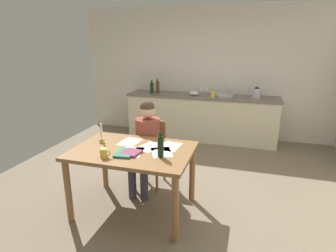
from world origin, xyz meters
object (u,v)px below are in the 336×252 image
candlestick (102,138)px  wine_glass_near_sink (206,89)px  dining_table (133,158)px  book_magazine (125,153)px  stovetop_kettle (256,93)px  wine_bottle_on_table (161,146)px  book_cookery (131,153)px  wine_glass_by_kettle (201,88)px  sink_unit (224,95)px  mixing_bowl (194,93)px  chair_at_table (150,149)px  person_seated (146,140)px  teacup_on_counter (213,95)px  coffee_mug (104,153)px  bottle_vinegar (158,87)px  bottle_oil (152,88)px

candlestick → wine_glass_near_sink: 2.93m
dining_table → book_magazine: bearing=-98.8°
book_magazine → stovetop_kettle: size_ratio=1.13×
candlestick → wine_bottle_on_table: (0.79, -0.20, 0.05)m
book_cookery → wine_glass_by_kettle: wine_glass_by_kettle is taller
sink_unit → mixing_bowl: size_ratio=1.97×
book_magazine → wine_glass_by_kettle: (0.27, 3.06, 0.23)m
chair_at_table → stovetop_kettle: bearing=56.5°
chair_at_table → sink_unit: 2.24m
person_seated → sink_unit: person_seated is taller
wine_glass_by_kettle → teacup_on_counter: (0.28, -0.30, -0.06)m
sink_unit → book_cookery: bearing=-103.4°
book_magazine → mixing_bowl: 2.86m
wine_glass_near_sink → person_seated: bearing=-99.6°
book_cookery → coffee_mug: bearing=-134.1°
person_seated → coffee_mug: bearing=-99.0°
dining_table → wine_glass_near_sink: wine_glass_near_sink is taller
wine_glass_near_sink → chair_at_table: bearing=-100.2°
dining_table → coffee_mug: 0.38m
dining_table → sink_unit: 2.86m
book_cookery → teacup_on_counter: teacup_on_counter is taller
teacup_on_counter → bottle_vinegar: bearing=174.0°
stovetop_kettle → wine_glass_near_sink: 0.98m
candlestick → bottle_vinegar: bottle_vinegar is taller
chair_at_table → bottle_oil: 2.17m
teacup_on_counter → person_seated: bearing=-105.7°
person_seated → book_cookery: 0.69m
book_magazine → stovetop_kettle: 3.21m
bottle_oil → person_seated: bearing=-72.2°
wine_glass_by_kettle → teacup_on_counter: wine_glass_by_kettle is taller
coffee_mug → wine_glass_near_sink: size_ratio=0.77×
coffee_mug → wine_glass_by_kettle: 3.23m
chair_at_table → sink_unit: (0.78, 2.06, 0.43)m
bottle_oil → wine_glass_by_kettle: 1.00m
dining_table → wine_bottle_on_table: (0.36, -0.11, 0.22)m
coffee_mug → wine_bottle_on_table: wine_bottle_on_table is taller
book_magazine → mixing_bowl: mixing_bowl is taller
coffee_mug → sink_unit: (0.91, 3.05, 0.11)m
person_seated → dining_table: bearing=-84.5°
chair_at_table → wine_glass_near_sink: wine_glass_near_sink is taller
person_seated → candlestick: person_seated is taller
teacup_on_counter → chair_at_table: bearing=-106.9°
wine_bottle_on_table → teacup_on_counter: size_ratio=2.32×
dining_table → sink_unit: size_ratio=3.66×
book_cookery → sink_unit: bearing=85.7°
mixing_bowl → wine_glass_near_sink: 0.30m
wine_bottle_on_table → wine_glass_by_kettle: 3.02m
teacup_on_counter → dining_table: bearing=-101.4°
bottle_oil → wine_glass_by_kettle: bottle_oil is taller
person_seated → stovetop_kettle: 2.61m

